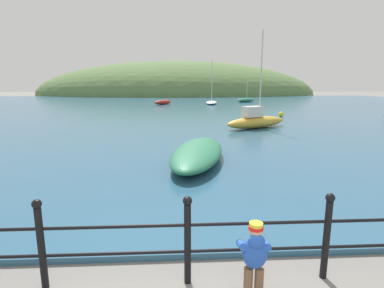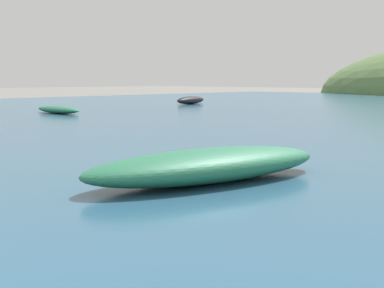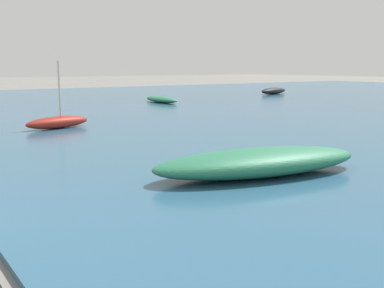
{
  "view_description": "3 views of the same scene",
  "coord_description": "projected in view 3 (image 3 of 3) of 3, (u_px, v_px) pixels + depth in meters",
  "views": [
    {
      "loc": [
        -0.57,
        -2.03,
        2.59
      ],
      "look_at": [
        -0.18,
        4.85,
        1.2
      ],
      "focal_mm": 28.0,
      "sensor_mm": 36.0,
      "label": 1
    },
    {
      "loc": [
        6.22,
        0.55,
        1.87
      ],
      "look_at": [
        -0.2,
        7.37,
        0.73
      ],
      "focal_mm": 50.0,
      "sensor_mm": 36.0,
      "label": 2
    },
    {
      "loc": [
        6.91,
        0.92,
        2.37
      ],
      "look_at": [
        0.27,
        5.6,
        0.96
      ],
      "focal_mm": 42.0,
      "sensor_mm": 36.0,
      "label": 3
    }
  ],
  "objects": [
    {
      "name": "boat_twin_mast",
      "position": [
        259.0,
        162.0,
        9.47
      ],
      "size": [
        2.52,
        4.96,
        0.57
      ],
      "color": "#287551",
      "rests_on": "water"
    },
    {
      "name": "boat_blue_hull",
      "position": [
        274.0,
        91.0,
        37.43
      ],
      "size": [
        1.93,
        3.72,
        0.55
      ],
      "color": "black",
      "rests_on": "water"
    },
    {
      "name": "boat_green_fishing",
      "position": [
        58.0,
        122.0,
        16.71
      ],
      "size": [
        1.23,
        2.64,
        2.49
      ],
      "color": "maroon",
      "rests_on": "water"
    },
    {
      "name": "boat_mid_harbor",
      "position": [
        161.0,
        99.0,
        28.75
      ],
      "size": [
        3.79,
        1.23,
        0.39
      ],
      "color": "#287551",
      "rests_on": "water"
    }
  ]
}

